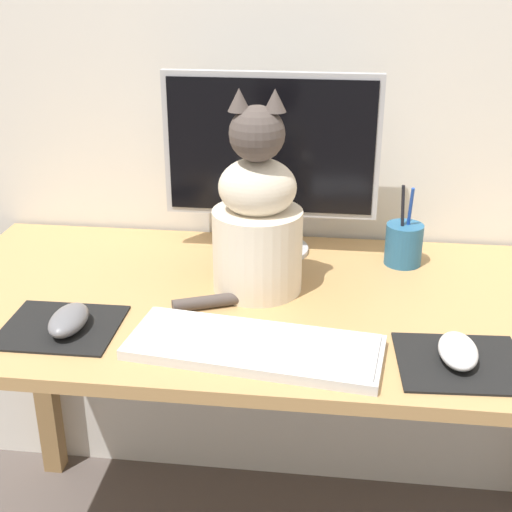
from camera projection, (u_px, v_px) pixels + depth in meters
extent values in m
cube|color=tan|center=(286.00, 305.00, 1.38)|extent=(1.39, 0.65, 0.02)
cube|color=olive|center=(42.00, 361.00, 1.85)|extent=(0.05, 0.05, 0.69)
cylinder|color=#B2B2B7|center=(270.00, 249.00, 1.59)|extent=(0.17, 0.17, 0.01)
cylinder|color=#B2B2B7|center=(270.00, 231.00, 1.57)|extent=(0.04, 0.04, 0.08)
cube|color=#B2B2B7|center=(271.00, 146.00, 1.49)|extent=(0.46, 0.02, 0.31)
cube|color=black|center=(271.00, 147.00, 1.49)|extent=(0.43, 0.00, 0.28)
cube|color=silver|center=(254.00, 348.00, 1.19)|extent=(0.44, 0.21, 0.02)
cube|color=white|center=(254.00, 341.00, 1.19)|extent=(0.42, 0.19, 0.01)
cube|color=black|center=(61.00, 327.00, 1.27)|extent=(0.21, 0.18, 0.00)
cube|color=black|center=(460.00, 363.00, 1.16)|extent=(0.21, 0.19, 0.00)
ellipsoid|color=slate|center=(69.00, 320.00, 1.25)|extent=(0.06, 0.11, 0.04)
ellipsoid|color=white|center=(458.00, 351.00, 1.16)|extent=(0.06, 0.11, 0.03)
cylinder|color=beige|center=(257.00, 250.00, 1.38)|extent=(0.18, 0.18, 0.16)
ellipsoid|color=beige|center=(257.00, 187.00, 1.33)|extent=(0.15, 0.13, 0.11)
sphere|color=#4C423D|center=(257.00, 134.00, 1.28)|extent=(0.11, 0.11, 0.10)
cone|color=#4C423D|center=(239.00, 100.00, 1.26)|extent=(0.04, 0.04, 0.04)
cone|color=#4C423D|center=(275.00, 100.00, 1.25)|extent=(0.04, 0.04, 0.04)
cylinder|color=#4C423D|center=(232.00, 299.00, 1.35)|extent=(0.22, 0.11, 0.02)
cylinder|color=#286089|center=(404.00, 244.00, 1.51)|extent=(0.08, 0.08, 0.09)
cylinder|color=#1E47B2|center=(409.00, 217.00, 1.49)|extent=(0.01, 0.04, 0.14)
cylinder|color=black|center=(402.00, 218.00, 1.48)|extent=(0.01, 0.02, 0.14)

